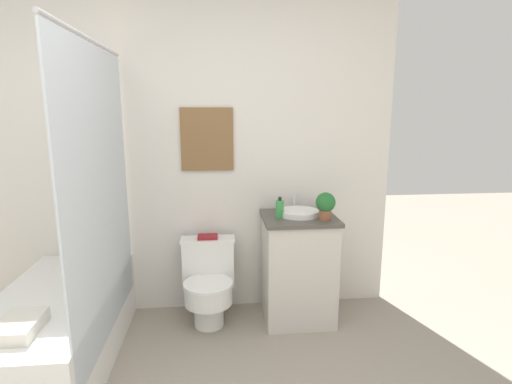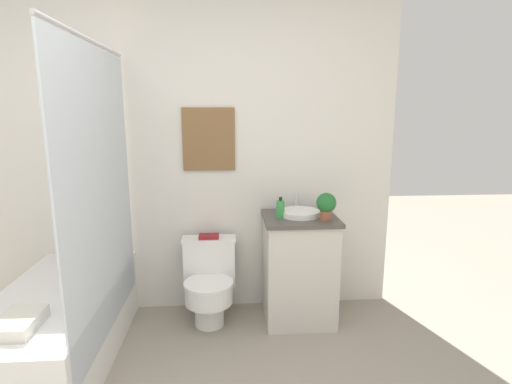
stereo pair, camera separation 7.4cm
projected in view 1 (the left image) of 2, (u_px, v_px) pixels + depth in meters
name	position (u px, v px, depth m)	size (l,w,h in m)	color
wall_back	(186.00, 155.00, 3.07)	(3.23, 0.07, 2.50)	silver
shower_area	(59.00, 323.00, 2.47)	(0.68, 1.41, 1.98)	white
toilet	(208.00, 282.00, 3.01)	(0.41, 0.49, 0.63)	white
vanity	(298.00, 268.00, 3.04)	(0.54, 0.49, 0.82)	beige
sink	(299.00, 213.00, 2.98)	(0.30, 0.33, 0.13)	white
soap_bottle	(280.00, 209.00, 2.91)	(0.06, 0.06, 0.15)	green
potted_plant	(325.00, 204.00, 2.84)	(0.14, 0.14, 0.20)	brown
book_on_tank	(208.00, 237.00, 3.06)	(0.15, 0.11, 0.02)	maroon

